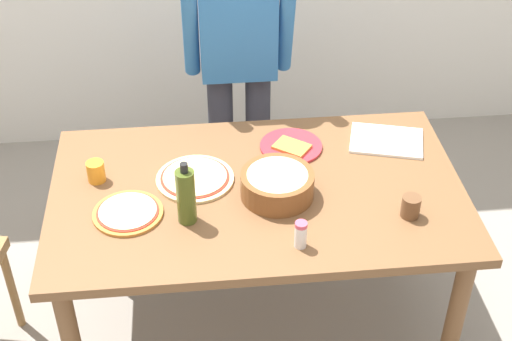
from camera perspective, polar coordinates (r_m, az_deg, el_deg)
The scene contains 12 objects.
ground at distance 3.35m, azimuth 0.09°, elevation -11.66°, with size 8.00×8.00×0.00m, color gray.
dining_table at distance 2.88m, azimuth 0.10°, elevation -2.83°, with size 1.60×0.96×0.76m.
person_cook at distance 3.36m, azimuth -1.38°, elevation 8.99°, with size 0.49×0.25×1.62m.
pizza_raw_on_board at distance 2.87m, azimuth -4.78°, elevation -0.60°, with size 0.31×0.31×0.02m.
pizza_cooked_on_tray at distance 2.74m, azimuth -9.96°, elevation -3.25°, with size 0.26×0.26×0.02m.
plate_with_slice at distance 3.04m, azimuth 2.75°, elevation 1.89°, with size 0.26×0.26×0.02m.
popcorn_bowl at distance 2.76m, azimuth 1.67°, elevation -0.94°, with size 0.28×0.28×0.11m.
olive_oil_bottle at distance 2.62m, azimuth -5.48°, elevation -1.98°, with size 0.07×0.07×0.26m.
cup_orange at distance 2.91m, azimuth -12.37°, elevation -0.08°, with size 0.07×0.07×0.09m, color orange.
cup_small_brown at distance 2.73m, azimuth 11.97°, elevation -2.77°, with size 0.07×0.07×0.09m, color brown.
salt_shaker at distance 2.55m, azimuth 3.51°, elevation -5.00°, with size 0.04×0.04×0.11m.
cutting_board_white at distance 3.13m, azimuth 10.14°, elevation 2.31°, with size 0.30×0.22×0.01m, color white.
Camera 1 is at (-0.23, -2.21, 2.51)m, focal length 51.31 mm.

